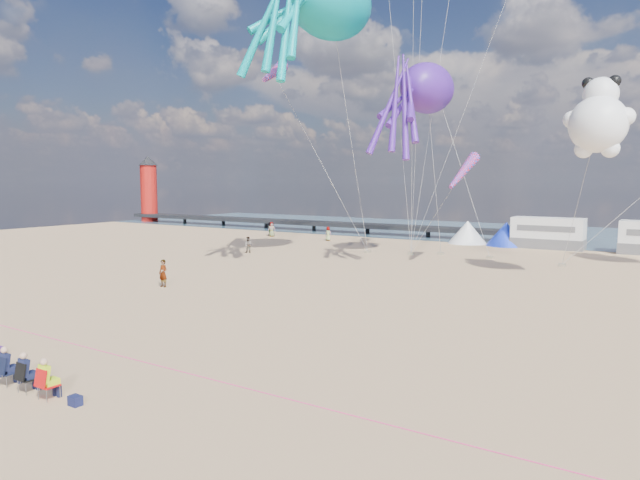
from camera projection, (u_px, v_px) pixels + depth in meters
The scene contains 26 objects.
ground at pixel (219, 329), 25.49m from camera, with size 120.00×120.00×0.00m, color tan.
water at pixel (522, 233), 71.42m from camera, with size 120.00×120.00×0.00m, color #3A5C70.
pier at pixel (289, 222), 77.25m from camera, with size 60.00×3.00×0.50m, color black.
lighthouse at pixel (149, 193), 92.00m from camera, with size 2.60×2.60×9.00m, color #A5140F.
motorhome_0 at pixel (548, 233), 55.50m from camera, with size 6.60×2.50×3.00m, color silver.
tent_white at pixel (467, 232), 59.85m from camera, with size 4.00×4.00×2.40m, color white.
tent_blue at pixel (506, 234), 57.69m from camera, with size 4.00×4.00×2.40m, color #1933CC.
spectator_row at pixel (9, 366), 18.43m from camera, with size 6.10×0.90×1.30m, color black, non-canonical shape.
cooler_navy at pixel (75, 401), 16.80m from camera, with size 0.38×0.28×0.30m, color #13183D.
rope_line at pixel (127, 358), 21.31m from camera, with size 0.03×0.03×34.00m, color #F2338C.
standing_person at pixel (163, 273), 35.42m from camera, with size 0.63×0.41×1.72m, color tan.
beachgoer_0 at pixel (328, 234), 62.64m from camera, with size 0.56×0.37×1.54m, color #7F6659.
beachgoer_1 at pixel (249, 245), 51.93m from camera, with size 0.73×0.48×1.50m, color #7F6659.
beachgoer_4 at pixel (270, 229), 68.50m from camera, with size 0.93×0.39×1.59m, color #7F6659.
beachgoer_6 at pixel (272, 229), 67.20m from camera, with size 0.62×0.41×1.71m, color #7F6659.
sandbag_a at pixel (368, 252), 52.08m from camera, with size 0.50×0.35×0.22m, color gray.
sandbag_b at pixel (441, 254), 50.77m from camera, with size 0.50×0.35×0.22m, color gray.
sandbag_c at pixel (562, 265), 43.99m from camera, with size 0.50×0.35×0.22m, color gray.
sandbag_d at pixel (490, 257), 48.39m from camera, with size 0.50×0.35×0.22m, color gray.
sandbag_e at pixel (411, 254), 50.83m from camera, with size 0.50×0.35×0.22m, color gray.
kite_octopus_teal at pixel (330, 2), 42.20m from camera, with size 4.52×10.55×12.06m, color #02989C, non-canonical shape.
kite_octopus_purple at pixel (427, 88), 45.23m from camera, with size 3.85×8.97×10.26m, color #471B8D, non-canonical shape.
kite_panda at pixel (598, 124), 35.35m from camera, with size 4.26×4.01×6.01m, color white, non-canonical shape.
windsock_left at pixel (274, 73), 46.97m from camera, with size 1.10×6.10×6.10m, color red, non-canonical shape.
windsock_mid at pixel (436, 87), 48.63m from camera, with size 1.00×5.12×5.12m, color red, non-canonical shape.
windsock_right at pixel (463, 172), 43.44m from camera, with size 0.90×4.97×4.97m, color red, non-canonical shape.
Camera 1 is at (17.34, -18.48, 6.62)m, focal length 32.00 mm.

